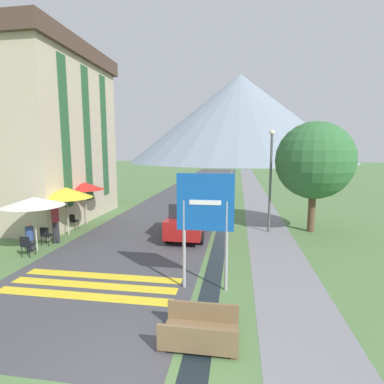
{
  "coord_description": "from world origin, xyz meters",
  "views": [
    {
      "loc": [
        1.95,
        -4.55,
        4.27
      ],
      "look_at": [
        -0.28,
        10.0,
        2.16
      ],
      "focal_mm": 28.0,
      "sensor_mm": 36.0,
      "label": 1
    }
  ],
  "objects": [
    {
      "name": "person_seated_far",
      "position": [
        -6.68,
        6.49,
        0.69
      ],
      "size": [
        0.32,
        0.32,
        1.25
      ],
      "color": "#282833",
      "rests_on": "ground_plane"
    },
    {
      "name": "ground_plane",
      "position": [
        0.0,
        20.0,
        0.0
      ],
      "size": [
        160.0,
        160.0,
        0.0
      ],
      "primitive_type": "plane",
      "color": "#517542"
    },
    {
      "name": "road_sign",
      "position": [
        1.02,
        4.12,
        2.35
      ],
      "size": [
        1.71,
        0.11,
        3.57
      ],
      "color": "#9E9EA3",
      "rests_on": "ground_plane"
    },
    {
      "name": "road",
      "position": [
        -2.5,
        30.0,
        0.0
      ],
      "size": [
        6.4,
        60.0,
        0.01
      ],
      "color": "#424247",
      "rests_on": "ground_plane"
    },
    {
      "name": "cafe_chair_nearest",
      "position": [
        -6.31,
        5.82,
        0.51
      ],
      "size": [
        0.4,
        0.4,
        0.85
      ],
      "rotation": [
        0.0,
        0.0,
        -0.45
      ],
      "color": "black",
      "rests_on": "ground_plane"
    },
    {
      "name": "parked_car_far",
      "position": [
        -0.53,
        23.04,
        0.91
      ],
      "size": [
        1.94,
        4.32,
        1.82
      ],
      "color": "black",
      "rests_on": "ground_plane"
    },
    {
      "name": "hotel_building",
      "position": [
        -9.39,
        12.0,
        5.52
      ],
      "size": [
        5.74,
        8.72,
        10.19
      ],
      "color": "#BCAD93",
      "rests_on": "ground_plane"
    },
    {
      "name": "footbridge",
      "position": [
        1.2,
        1.57,
        0.23
      ],
      "size": [
        1.7,
        1.1,
        0.65
      ],
      "color": "brown",
      "rests_on": "ground_plane"
    },
    {
      "name": "tree_by_path",
      "position": [
        5.78,
        11.43,
        3.69
      ],
      "size": [
        3.91,
        3.91,
        5.66
      ],
      "color": "brown",
      "rests_on": "ground_plane"
    },
    {
      "name": "cafe_umbrella_front_white",
      "position": [
        -6.4,
        6.54,
        2.12
      ],
      "size": [
        2.46,
        2.46,
        2.31
      ],
      "color": "#B7B2A8",
      "rests_on": "ground_plane"
    },
    {
      "name": "cafe_umbrella_rear_red",
      "position": [
        -6.56,
        11.1,
        2.2
      ],
      "size": [
        2.12,
        2.12,
        2.41
      ],
      "color": "#B7B2A8",
      "rests_on": "ground_plane"
    },
    {
      "name": "streetlamp",
      "position": [
        3.6,
        11.03,
        3.09
      ],
      "size": [
        0.28,
        0.28,
        5.23
      ],
      "color": "#515156",
      "rests_on": "ground_plane"
    },
    {
      "name": "mountain_distant",
      "position": [
        2.1,
        99.48,
        14.37
      ],
      "size": [
        73.37,
        73.37,
        28.75
      ],
      "color": "gray",
      "rests_on": "ground_plane"
    },
    {
      "name": "cafe_chair_near_left",
      "position": [
        -6.43,
        7.22,
        0.51
      ],
      "size": [
        0.4,
        0.4,
        0.85
      ],
      "rotation": [
        0.0,
        0.0,
        0.32
      ],
      "color": "black",
      "rests_on": "ground_plane"
    },
    {
      "name": "drainage_channel",
      "position": [
        1.2,
        30.0,
        0.0
      ],
      "size": [
        0.6,
        60.0,
        0.0
      ],
      "color": "black",
      "rests_on": "ground_plane"
    },
    {
      "name": "parked_car_near",
      "position": [
        -0.4,
        9.65,
        0.91
      ],
      "size": [
        1.75,
        4.05,
        1.82
      ],
      "color": "#A31919",
      "rests_on": "ground_plane"
    },
    {
      "name": "person_standing_terrace",
      "position": [
        -6.19,
        7.6,
        1.08
      ],
      "size": [
        0.32,
        0.32,
        1.85
      ],
      "color": "#282833",
      "rests_on": "ground_plane"
    },
    {
      "name": "footpath",
      "position": [
        3.6,
        30.0,
        0.0
      ],
      "size": [
        2.2,
        60.0,
        0.01
      ],
      "color": "slate",
      "rests_on": "ground_plane"
    },
    {
      "name": "cafe_umbrella_middle_yellow",
      "position": [
        -6.36,
        8.89,
        2.15
      ],
      "size": [
        2.49,
        2.49,
        2.41
      ],
      "color": "#B7B2A8",
      "rests_on": "ground_plane"
    },
    {
      "name": "cafe_chair_far_right",
      "position": [
        -6.72,
        9.87,
        0.51
      ],
      "size": [
        0.4,
        0.4,
        0.85
      ],
      "rotation": [
        0.0,
        0.0,
        0.17
      ],
      "color": "black",
      "rests_on": "ground_plane"
    },
    {
      "name": "crosswalk_marking",
      "position": [
        -2.5,
        3.81,
        0.01
      ],
      "size": [
        5.44,
        1.84,
        0.01
      ],
      "color": "yellow",
      "rests_on": "ground_plane"
    }
  ]
}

